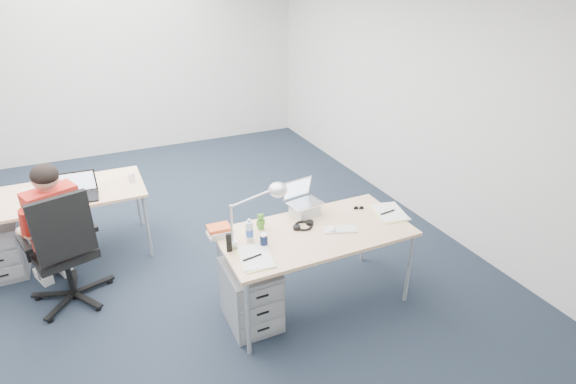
{
  "coord_description": "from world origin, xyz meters",
  "views": [
    {
      "loc": [
        -0.48,
        -3.99,
        2.69
      ],
      "look_at": [
        1.09,
        -0.6,
        0.85
      ],
      "focal_mm": 28.0,
      "sensor_mm": 36.0,
      "label": 1
    }
  ],
  "objects_px": {
    "bear_figurine": "(261,221)",
    "silver_laptop": "(305,199)",
    "far_cup": "(132,177)",
    "water_bottle": "(249,230)",
    "dark_laptop": "(76,187)",
    "desk_lamp": "(250,215)",
    "cordless_phone": "(229,243)",
    "computer_mouse": "(332,229)",
    "office_chair": "(69,271)",
    "drawer_pedestal_near": "(251,295)",
    "book_stack": "(220,231)",
    "sunglasses": "(359,208)",
    "seated_person": "(53,229)",
    "can_koozie": "(264,240)",
    "desk_far": "(59,197)",
    "wireless_keyboard": "(340,229)",
    "drawer_pedestal_far": "(1,248)",
    "desk_near": "(315,236)",
    "headphones": "(303,225)"
  },
  "relations": [
    {
      "from": "sunglasses",
      "to": "drawer_pedestal_far",
      "type": "bearing_deg",
      "value": 175.75
    },
    {
      "from": "far_cup",
      "to": "can_koozie",
      "type": "bearing_deg",
      "value": -65.17
    },
    {
      "from": "dark_laptop",
      "to": "far_cup",
      "type": "distance_m",
      "value": 0.56
    },
    {
      "from": "bear_figurine",
      "to": "book_stack",
      "type": "relative_size",
      "value": 0.75
    },
    {
      "from": "drawer_pedestal_far",
      "to": "water_bottle",
      "type": "relative_size",
      "value": 2.74
    },
    {
      "from": "far_cup",
      "to": "water_bottle",
      "type": "bearing_deg",
      "value": -66.06
    },
    {
      "from": "silver_laptop",
      "to": "computer_mouse",
      "type": "height_order",
      "value": "silver_laptop"
    },
    {
      "from": "headphones",
      "to": "cordless_phone",
      "type": "bearing_deg",
      "value": 176.97
    },
    {
      "from": "computer_mouse",
      "to": "bear_figurine",
      "type": "distance_m",
      "value": 0.6
    },
    {
      "from": "book_stack",
      "to": "desk_lamp",
      "type": "xyz_separation_m",
      "value": [
        0.2,
        -0.2,
        0.21
      ]
    },
    {
      "from": "drawer_pedestal_near",
      "to": "book_stack",
      "type": "xyz_separation_m",
      "value": [
        -0.15,
        0.28,
        0.5
      ]
    },
    {
      "from": "drawer_pedestal_near",
      "to": "book_stack",
      "type": "bearing_deg",
      "value": 117.98
    },
    {
      "from": "can_koozie",
      "to": "cordless_phone",
      "type": "xyz_separation_m",
      "value": [
        -0.28,
        0.03,
        0.03
      ]
    },
    {
      "from": "can_koozie",
      "to": "book_stack",
      "type": "height_order",
      "value": "can_koozie"
    },
    {
      "from": "wireless_keyboard",
      "to": "seated_person",
      "type": "bearing_deg",
      "value": 172.89
    },
    {
      "from": "bear_figurine",
      "to": "silver_laptop",
      "type": "bearing_deg",
      "value": 13.56
    },
    {
      "from": "book_stack",
      "to": "sunglasses",
      "type": "distance_m",
      "value": 1.29
    },
    {
      "from": "desk_far",
      "to": "can_koozie",
      "type": "height_order",
      "value": "can_koozie"
    },
    {
      "from": "office_chair",
      "to": "silver_laptop",
      "type": "xyz_separation_m",
      "value": [
        2.01,
        -0.63,
        0.57
      ]
    },
    {
      "from": "water_bottle",
      "to": "bear_figurine",
      "type": "relative_size",
      "value": 1.36
    },
    {
      "from": "dark_laptop",
      "to": "water_bottle",
      "type": "bearing_deg",
      "value": -45.29
    },
    {
      "from": "cordless_phone",
      "to": "computer_mouse",
      "type": "bearing_deg",
      "value": 4.32
    },
    {
      "from": "wireless_keyboard",
      "to": "dark_laptop",
      "type": "relative_size",
      "value": 0.78
    },
    {
      "from": "desk_near",
      "to": "water_bottle",
      "type": "distance_m",
      "value": 0.58
    },
    {
      "from": "dark_laptop",
      "to": "office_chair",
      "type": "bearing_deg",
      "value": -104.68
    },
    {
      "from": "silver_laptop",
      "to": "bear_figurine",
      "type": "height_order",
      "value": "silver_laptop"
    },
    {
      "from": "bear_figurine",
      "to": "cordless_phone",
      "type": "bearing_deg",
      "value": -142.98
    },
    {
      "from": "desk_far",
      "to": "headphones",
      "type": "height_order",
      "value": "headphones"
    },
    {
      "from": "desk_near",
      "to": "desk_far",
      "type": "relative_size",
      "value": 1.0
    },
    {
      "from": "bear_figurine",
      "to": "desk_lamp",
      "type": "xyz_separation_m",
      "value": [
        -0.15,
        -0.17,
        0.18
      ]
    },
    {
      "from": "seated_person",
      "to": "sunglasses",
      "type": "relative_size",
      "value": 14.21
    },
    {
      "from": "dark_laptop",
      "to": "can_koozie",
      "type": "bearing_deg",
      "value": -45.61
    },
    {
      "from": "desk_far",
      "to": "wireless_keyboard",
      "type": "relative_size",
      "value": 5.74
    },
    {
      "from": "dark_laptop",
      "to": "far_cup",
      "type": "xyz_separation_m",
      "value": [
        0.52,
        0.2,
        -0.08
      ]
    },
    {
      "from": "far_cup",
      "to": "office_chair",
      "type": "bearing_deg",
      "value": -132.87
    },
    {
      "from": "bear_figurine",
      "to": "sunglasses",
      "type": "xyz_separation_m",
      "value": [
        0.94,
        -0.06,
        -0.06
      ]
    },
    {
      "from": "silver_laptop",
      "to": "desk_far",
      "type": "bearing_deg",
      "value": 135.21
    },
    {
      "from": "water_bottle",
      "to": "dark_laptop",
      "type": "height_order",
      "value": "dark_laptop"
    },
    {
      "from": "headphones",
      "to": "office_chair",
      "type": "bearing_deg",
      "value": 146.47
    },
    {
      "from": "seated_person",
      "to": "desk_far",
      "type": "bearing_deg",
      "value": 61.94
    },
    {
      "from": "office_chair",
      "to": "headphones",
      "type": "xyz_separation_m",
      "value": [
        1.9,
        -0.81,
        0.43
      ]
    },
    {
      "from": "far_cup",
      "to": "drawer_pedestal_near",
      "type": "bearing_deg",
      "value": -68.72
    },
    {
      "from": "bear_figurine",
      "to": "seated_person",
      "type": "bearing_deg",
      "value": 157.52
    },
    {
      "from": "office_chair",
      "to": "silver_laptop",
      "type": "height_order",
      "value": "office_chair"
    },
    {
      "from": "desk_far",
      "to": "can_koozie",
      "type": "bearing_deg",
      "value": -49.16
    },
    {
      "from": "sunglasses",
      "to": "desk_lamp",
      "type": "relative_size",
      "value": 0.18
    },
    {
      "from": "silver_laptop",
      "to": "dark_laptop",
      "type": "height_order",
      "value": "silver_laptop"
    },
    {
      "from": "desk_near",
      "to": "dark_laptop",
      "type": "relative_size",
      "value": 4.47
    },
    {
      "from": "seated_person",
      "to": "book_stack",
      "type": "bearing_deg",
      "value": -55.75
    },
    {
      "from": "desk_far",
      "to": "wireless_keyboard",
      "type": "height_order",
      "value": "wireless_keyboard"
    }
  ]
}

